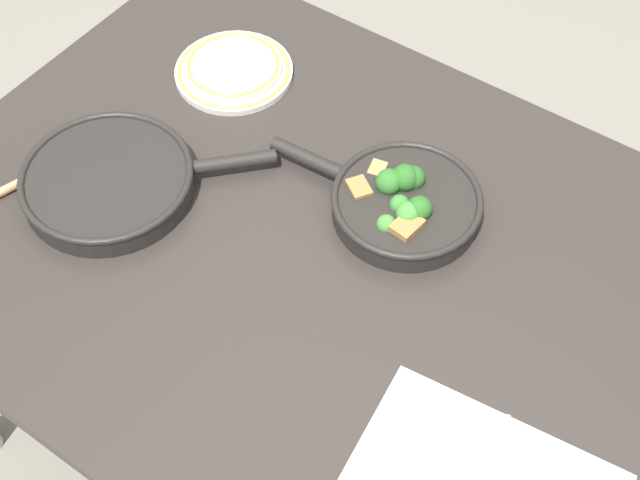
% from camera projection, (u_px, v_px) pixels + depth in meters
% --- Properties ---
extents(ground_plane, '(14.00, 14.00, 0.00)m').
position_uv_depth(ground_plane, '(320.00, 443.00, 1.97)').
color(ground_plane, slate).
extents(dining_table_red, '(1.31, 0.95, 0.73)m').
position_uv_depth(dining_table_red, '(320.00, 274.00, 1.44)').
color(dining_table_red, '#2D2826').
rests_on(dining_table_red, ground_plane).
extents(skillet_broccoli, '(0.37, 0.24, 0.07)m').
position_uv_depth(skillet_broccoli, '(403.00, 202.00, 1.40)').
color(skillet_broccoli, black).
rests_on(skillet_broccoli, dining_table_red).
extents(skillet_eggs, '(0.34, 0.35, 0.04)m').
position_uv_depth(skillet_eggs, '(110.00, 181.00, 1.44)').
color(skillet_eggs, black).
rests_on(skillet_eggs, dining_table_red).
extents(wooden_spoon, '(0.14, 0.36, 0.02)m').
position_uv_depth(wooden_spoon, '(13.00, 186.00, 1.45)').
color(wooden_spoon, tan).
rests_on(wooden_spoon, dining_table_red).
extents(dinner_plate_stack, '(0.21, 0.21, 0.03)m').
position_uv_depth(dinner_plate_stack, '(234.00, 69.00, 1.61)').
color(dinner_plate_stack, silver).
rests_on(dinner_plate_stack, dining_table_red).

